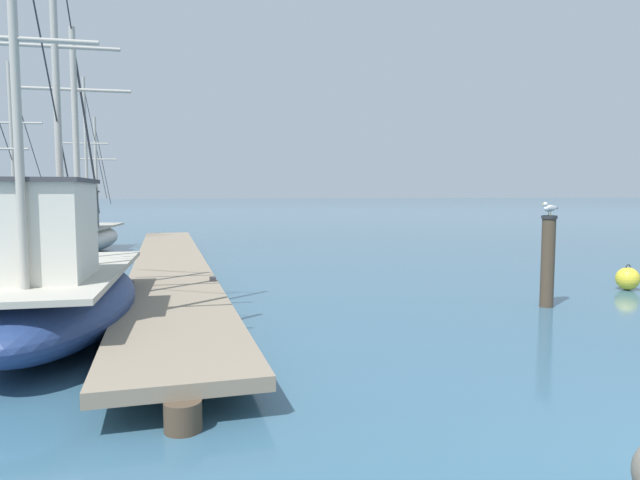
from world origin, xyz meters
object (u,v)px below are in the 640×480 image
at_px(fishing_boat_2, 86,233).
at_px(mooring_piling, 548,260).
at_px(fishing_boat_1, 58,289).
at_px(mooring_buoy, 628,279).
at_px(perched_seagull, 550,208).

distance_m(fishing_boat_2, mooring_piling, 16.48).
height_order(fishing_boat_1, mooring_piling, fishing_boat_1).
bearing_deg(fishing_boat_1, mooring_piling, -0.81).
distance_m(fishing_boat_1, mooring_buoy, 12.00).
bearing_deg(mooring_piling, mooring_buoy, 19.08).
bearing_deg(fishing_boat_2, mooring_piling, -53.19).
relative_size(fishing_boat_1, mooring_piling, 4.06).
bearing_deg(perched_seagull, mooring_piling, -172.86).
xyz_separation_m(fishing_boat_1, mooring_buoy, (11.95, 0.95, -0.53)).
height_order(mooring_piling, perched_seagull, perched_seagull).
distance_m(mooring_piling, mooring_buoy, 3.35).
height_order(fishing_boat_1, mooring_buoy, fishing_boat_1).
xyz_separation_m(fishing_boat_2, perched_seagull, (9.88, -13.19, 1.22)).
bearing_deg(fishing_boat_1, fishing_boat_2, 94.47).
xyz_separation_m(mooring_piling, mooring_buoy, (3.10, 1.07, -0.68)).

